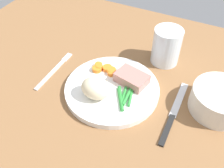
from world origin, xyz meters
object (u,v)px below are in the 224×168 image
at_px(knife, 173,113).
at_px(salad_bowl, 220,99).
at_px(meat_portion, 130,78).
at_px(water_glass, 166,49).
at_px(dinner_plate, 112,89).
at_px(fork, 54,71).

bearing_deg(knife, salad_bowl, 33.84).
distance_m(meat_portion, knife, 0.14).
bearing_deg(water_glass, salad_bowl, -34.78).
height_order(meat_portion, knife, meat_portion).
relative_size(dinner_plate, water_glass, 2.31).
bearing_deg(dinner_plate, salad_bowl, 13.13).
bearing_deg(fork, dinner_plate, -0.42).
xyz_separation_m(meat_portion, salad_bowl, (0.22, 0.02, 0.00)).
xyz_separation_m(dinner_plate, water_glass, (0.08, 0.18, 0.04)).
bearing_deg(water_glass, fork, -145.75).
xyz_separation_m(dinner_plate, salad_bowl, (0.25, 0.06, 0.03)).
xyz_separation_m(fork, water_glass, (0.26, 0.18, 0.04)).
bearing_deg(meat_portion, water_glass, 69.99).
relative_size(dinner_plate, knife, 1.17).
bearing_deg(salad_bowl, knife, -144.98).
bearing_deg(knife, water_glass, 113.19).
relative_size(knife, water_glass, 1.97).
height_order(dinner_plate, salad_bowl, salad_bowl).
bearing_deg(knife, fork, 178.77).
distance_m(fork, water_glass, 0.32).
height_order(fork, salad_bowl, salad_bowl).
relative_size(meat_portion, salad_bowl, 0.59).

